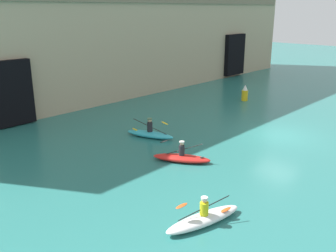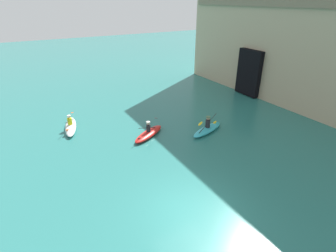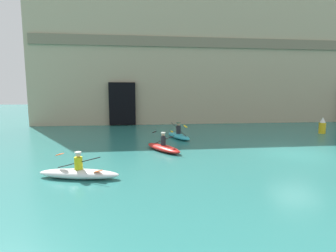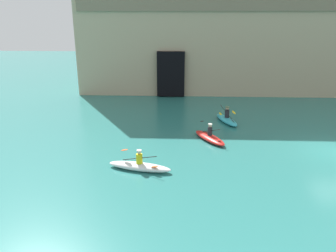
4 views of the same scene
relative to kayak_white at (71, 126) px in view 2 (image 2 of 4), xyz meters
The scene contains 4 objects.
ground_plane 11.21m from the kayak_white, 13.95° to the left, with size 120.00×120.00×0.00m, color #28706B.
kayak_white is the anchor object (origin of this frame).
kayak_cyan 9.69m from the kayak_white, 57.20° to the left, with size 1.68×3.13×1.18m.
kayak_red 5.73m from the kayak_white, 49.08° to the left, with size 2.14×2.93×1.09m.
Camera 2 is at (7.08, -5.08, 8.40)m, focal length 28.00 mm.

